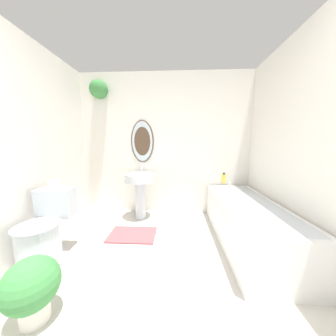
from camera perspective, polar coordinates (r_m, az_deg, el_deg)
name	(u,v)px	position (r m, az deg, el deg)	size (l,w,h in m)	color
wall_back	(162,142)	(2.95, -2.20, 8.70)	(2.99, 0.29, 2.40)	silver
wall_left	(9,146)	(2.30, -43.46, 5.33)	(0.06, 2.76, 2.40)	silver
wall_right	(317,147)	(2.04, 41.66, 5.42)	(0.06, 2.76, 2.40)	silver
toilet	(44,233)	(2.26, -36.47, -17.40)	(0.41, 0.57, 0.72)	silver
pedestal_sink	(140,186)	(2.79, -9.43, -6.07)	(0.47, 0.47, 0.85)	silver
bathtub	(247,221)	(2.41, 25.20, -15.97)	(0.68, 1.69, 0.60)	silver
shampoo_bottle	(224,178)	(2.88, 18.35, -3.33)	(0.07, 0.07, 0.16)	gold
potted_plant	(32,287)	(1.68, -39.03, -28.72)	(0.35, 0.35, 0.46)	silver
bath_mat	(132,235)	(2.49, -11.97, -21.19)	(0.62, 0.41, 0.02)	#934C51
toilet_paper_roll	(54,185)	(2.27, -34.18, -4.67)	(0.11, 0.11, 0.10)	white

